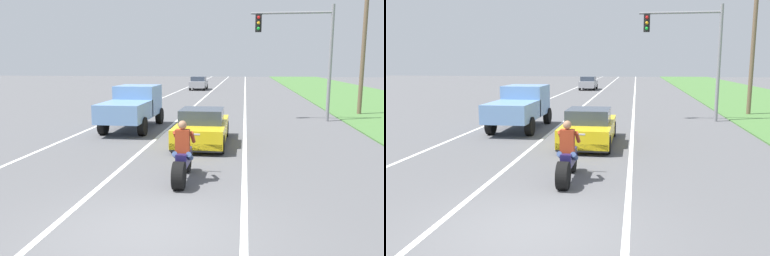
{
  "view_description": "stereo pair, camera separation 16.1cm",
  "coord_description": "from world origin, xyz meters",
  "views": [
    {
      "loc": [
        1.75,
        -6.64,
        3.08
      ],
      "look_at": [
        0.1,
        5.58,
        1.0
      ],
      "focal_mm": 36.49,
      "sensor_mm": 36.0,
      "label": 1
    },
    {
      "loc": [
        1.91,
        -6.62,
        3.08
      ],
      "look_at": [
        0.1,
        5.58,
        1.0
      ],
      "focal_mm": 36.49,
      "sensor_mm": 36.0,
      "label": 2
    }
  ],
  "objects": [
    {
      "name": "lane_stripe_centre_dashed",
      "position": [
        -1.8,
        20.0,
        0.0
      ],
      "size": [
        0.14,
        120.0,
        0.01
      ],
      "primitive_type": "cube",
      "color": "white",
      "rests_on": "ground"
    },
    {
      "name": "motorcycle_with_rider",
      "position": [
        0.2,
        3.02,
        0.59
      ],
      "size": [
        0.7,
        2.21,
        1.62
      ],
      "color": "black",
      "rests_on": "ground"
    },
    {
      "name": "utility_pole_roadside",
      "position": [
        8.54,
        17.54,
        4.37
      ],
      "size": [
        0.24,
        0.24,
        8.75
      ],
      "primitive_type": "cylinder",
      "color": "brown",
      "rests_on": "ground"
    },
    {
      "name": "sports_car_yellow",
      "position": [
        0.19,
        7.88,
        0.63
      ],
      "size": [
        1.84,
        4.3,
        1.37
      ],
      "color": "yellow",
      "rests_on": "ground"
    },
    {
      "name": "lane_stripe_left_solid",
      "position": [
        -5.4,
        20.0,
        0.0
      ],
      "size": [
        0.14,
        120.0,
        0.01
      ],
      "primitive_type": "cube",
      "color": "white",
      "rests_on": "ground"
    },
    {
      "name": "distant_car_far_ahead",
      "position": [
        -3.48,
        37.76,
        0.77
      ],
      "size": [
        1.8,
        4.0,
        1.5
      ],
      "color": "#99999E",
      "rests_on": "ground"
    },
    {
      "name": "pickup_truck_left_lane_light_blue",
      "position": [
        -3.38,
        10.86,
        1.11
      ],
      "size": [
        2.02,
        4.8,
        1.98
      ],
      "color": "#6B93C6",
      "rests_on": "ground"
    },
    {
      "name": "ground_plane",
      "position": [
        0.0,
        0.0,
        0.0
      ],
      "size": [
        160.0,
        160.0,
        0.0
      ],
      "primitive_type": "plane",
      "color": "#565659"
    },
    {
      "name": "traffic_light_mast_near",
      "position": [
        4.85,
        14.62,
        3.97
      ],
      "size": [
        4.22,
        0.34,
        6.0
      ],
      "color": "gray",
      "rests_on": "ground"
    },
    {
      "name": "lane_stripe_right_solid",
      "position": [
        1.8,
        20.0,
        0.0
      ],
      "size": [
        0.14,
        120.0,
        0.01
      ],
      "primitive_type": "cube",
      "color": "white",
      "rests_on": "ground"
    }
  ]
}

